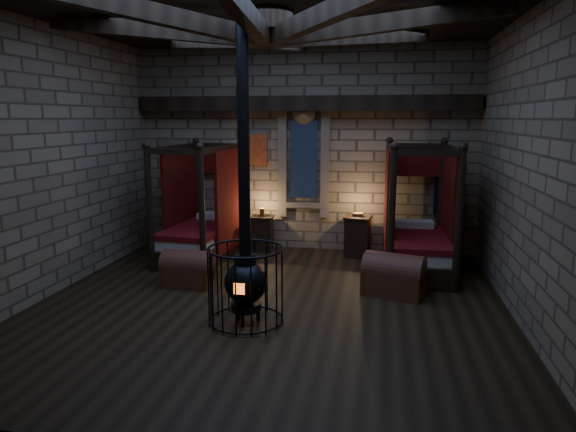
% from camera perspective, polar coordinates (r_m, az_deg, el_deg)
% --- Properties ---
extents(room, '(7.02, 7.02, 4.29)m').
position_cam_1_polar(room, '(7.47, -2.18, 18.37)').
color(room, black).
rests_on(room, ground).
extents(bed_left, '(1.30, 2.23, 2.24)m').
position_cam_1_polar(bed_left, '(10.39, -9.51, -1.59)').
color(bed_left, black).
rests_on(bed_left, ground).
extents(bed_right, '(1.20, 2.21, 2.28)m').
position_cam_1_polar(bed_right, '(9.64, 14.12, -2.67)').
color(bed_right, black).
rests_on(bed_right, ground).
extents(trunk_left, '(0.86, 0.57, 0.61)m').
position_cam_1_polar(trunk_left, '(8.78, -11.00, -5.85)').
color(trunk_left, '#5A2A1C').
rests_on(trunk_left, ground).
extents(trunk_right, '(1.05, 0.82, 0.68)m').
position_cam_1_polar(trunk_right, '(8.35, 11.67, -6.55)').
color(trunk_right, '#5A2A1C').
rests_on(trunk_right, ground).
extents(nightstand_left, '(0.48, 0.46, 0.91)m').
position_cam_1_polar(nightstand_left, '(10.82, -2.88, -1.88)').
color(nightstand_left, black).
rests_on(nightstand_left, ground).
extents(nightstand_right, '(0.57, 0.55, 0.90)m').
position_cam_1_polar(nightstand_right, '(10.44, 7.73, -2.23)').
color(nightstand_right, black).
rests_on(nightstand_right, ground).
extents(stove, '(1.03, 1.03, 4.05)m').
position_cam_1_polar(stove, '(7.02, -4.72, -6.89)').
color(stove, black).
rests_on(stove, ground).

